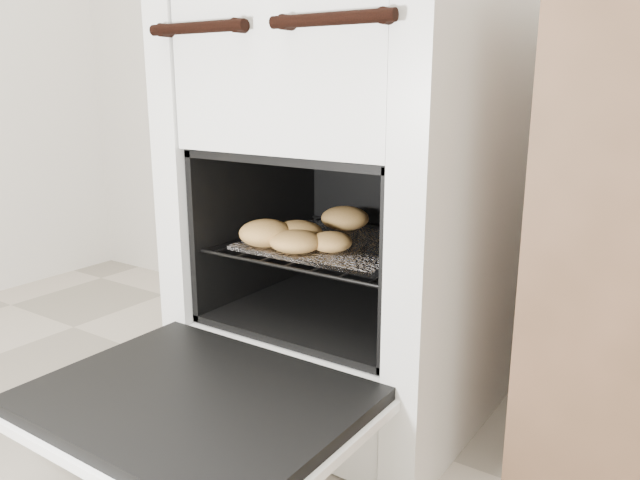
{
  "coord_description": "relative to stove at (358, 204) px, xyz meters",
  "views": [
    {
      "loc": [
        0.57,
        0.03,
        0.7
      ],
      "look_at": [
        -0.11,
        1.02,
        0.4
      ],
      "focal_mm": 35.0,
      "sensor_mm": 36.0,
      "label": 1
    }
  ],
  "objects": [
    {
      "name": "oven_rack",
      "position": [
        -0.0,
        -0.07,
        -0.08
      ],
      "size": [
        0.43,
        0.42,
        0.01
      ],
      "color": "black",
      "rests_on": "stove"
    },
    {
      "name": "baked_rolls",
      "position": [
        -0.05,
        -0.12,
        -0.04
      ],
      "size": [
        0.26,
        0.36,
        0.05
      ],
      "color": "tan",
      "rests_on": "foil_sheet"
    },
    {
      "name": "stove",
      "position": [
        0.0,
        0.0,
        0.0
      ],
      "size": [
        0.59,
        0.66,
        0.91
      ],
      "color": "white",
      "rests_on": "ground"
    },
    {
      "name": "oven_door",
      "position": [
        -0.0,
        -0.5,
        -0.25
      ],
      "size": [
        0.53,
        0.42,
        0.04
      ],
      "color": "black",
      "rests_on": "stove"
    },
    {
      "name": "foil_sheet",
      "position": [
        0.0,
        -0.09,
        -0.07
      ],
      "size": [
        0.34,
        0.3,
        0.01
      ],
      "primitive_type": "cube",
      "color": "white",
      "rests_on": "oven_rack"
    }
  ]
}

